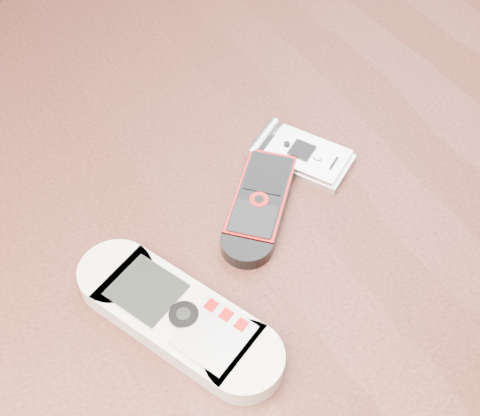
% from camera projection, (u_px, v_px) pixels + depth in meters
% --- Properties ---
extents(table, '(1.20, 0.80, 0.75)m').
position_uv_depth(table, '(235.00, 285.00, 0.64)').
color(table, black).
rests_on(table, ground).
extents(nokia_white, '(0.13, 0.19, 0.02)m').
position_uv_depth(nokia_white, '(177.00, 316.00, 0.49)').
color(nokia_white, beige).
rests_on(nokia_white, table).
extents(nokia_black_red, '(0.13, 0.13, 0.01)m').
position_uv_depth(nokia_black_red, '(261.00, 197.00, 0.56)').
color(nokia_black_red, black).
rests_on(nokia_black_red, table).
extents(motorola_razr, '(0.09, 0.10, 0.01)m').
position_uv_depth(motorola_razr, '(304.00, 156.00, 0.59)').
color(motorola_razr, silver).
rests_on(motorola_razr, table).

